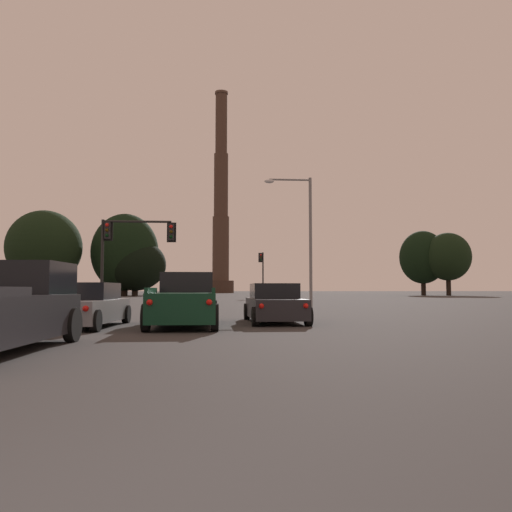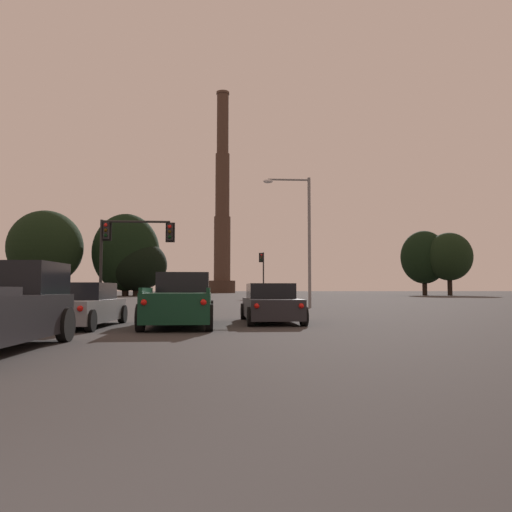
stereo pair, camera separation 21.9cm
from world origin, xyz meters
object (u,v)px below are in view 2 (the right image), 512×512
Objects in this scene: sedan_right_lane_second at (271,304)px; traffic_light_overhead_left at (126,241)px; traffic_light_far_right at (262,268)px; smokestack at (222,213)px; street_lamp at (302,228)px; pickup_truck_center_lane_second at (181,301)px; sedan_left_lane_second at (82,306)px.

traffic_light_overhead_left is at bearing 119.88° from sedan_right_lane_second.
smokestack reaches higher than traffic_light_far_right.
traffic_light_far_right is 35.84m from traffic_light_overhead_left.
street_lamp reaches higher than sedan_right_lane_second.
sedan_right_lane_second is at bearing -103.87° from street_lamp.
pickup_truck_center_lane_second is 0.09× the size of smokestack.
traffic_light_far_right is 0.70× the size of street_lamp.
pickup_truck_center_lane_second is at bearing -72.16° from traffic_light_overhead_left.
sedan_left_lane_second is at bearing -121.79° from street_lamp.
traffic_light_overhead_left is (-1.42, 14.70, 3.53)m from sedan_left_lane_second.
traffic_light_overhead_left is 0.09× the size of smokestack.
traffic_light_overhead_left is 0.64× the size of street_lamp.
smokestack is (1.34, 140.19, 24.47)m from pickup_truck_center_lane_second.
traffic_light_far_right is at bearing 84.67° from sedan_right_lane_second.
traffic_light_far_right is at bearing 81.14° from pickup_truck_center_lane_second.
traffic_light_overhead_left reaches higher than sedan_left_lane_second.
street_lamp reaches higher than pickup_truck_center_lane_second.
traffic_light_overhead_left is 11.30m from street_lamp.
street_lamp is (-0.04, -32.96, 1.30)m from traffic_light_far_right.
pickup_truck_center_lane_second is at bearing -97.87° from traffic_light_far_right.
sedan_left_lane_second is 15.18m from traffic_light_overhead_left.
sedan_left_lane_second is 142.89m from smokestack.
smokestack is at bearing 88.47° from pickup_truck_center_lane_second.
traffic_light_overhead_left is at bearing -108.27° from traffic_light_far_right.
sedan_right_lane_second is 0.78× the size of traffic_light_far_right.
sedan_left_lane_second is at bearing -165.28° from sedan_right_lane_second.
sedan_right_lane_second is 141.07m from smokestack.
traffic_light_far_right reaches higher than pickup_truck_center_lane_second.
sedan_left_lane_second is at bearing -91.83° from smokestack.
sedan_right_lane_second is at bearing 21.23° from pickup_truck_center_lane_second.
traffic_light_overhead_left is (-11.24, -34.04, 0.22)m from traffic_light_far_right.
sedan_left_lane_second is 1.01× the size of sedan_right_lane_second.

